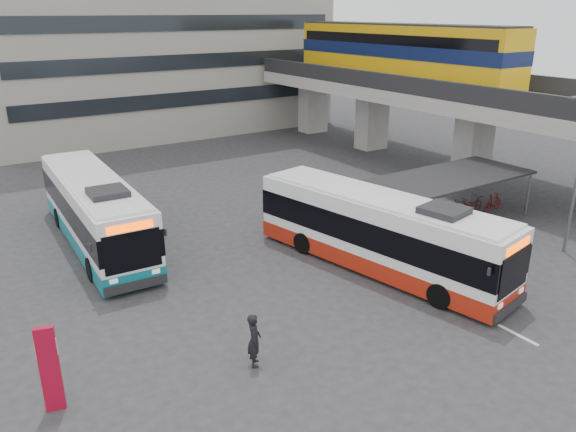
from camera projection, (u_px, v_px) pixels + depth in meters
ground at (351, 287)px, 22.82m from camera, size 120.00×120.00×0.00m
viaduct at (414, 74)px, 40.31m from camera, size 8.00×32.00×9.68m
bike_shelter at (441, 200)px, 29.12m from camera, size 10.00×4.00×2.54m
road_markings at (450, 300)px, 21.77m from camera, size 0.15×7.60×0.01m
bus_main at (379, 233)px, 23.98m from camera, size 4.78×12.20×3.53m
bus_teal at (95, 211)px, 26.45m from camera, size 3.11×12.10×3.55m
pedestrian at (254, 340)px, 17.51m from camera, size 0.68×0.78×1.79m
sign_totem_south at (50, 368)px, 15.36m from camera, size 0.56×0.31×2.64m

